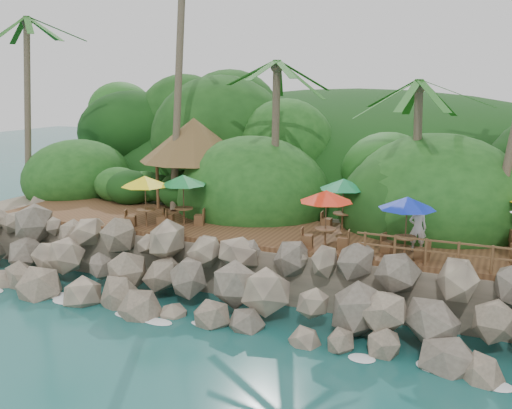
% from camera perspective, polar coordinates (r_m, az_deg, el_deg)
% --- Properties ---
extents(ground, '(140.00, 140.00, 0.00)m').
position_cam_1_polar(ground, '(21.67, -6.59, -11.94)').
color(ground, '#19514F').
rests_on(ground, ground).
extents(land_base, '(32.00, 25.20, 2.10)m').
position_cam_1_polar(land_base, '(35.37, 6.58, -0.59)').
color(land_base, gray).
rests_on(land_base, ground).
extents(jungle_hill, '(44.80, 28.00, 15.40)m').
position_cam_1_polar(jungle_hill, '(42.65, 9.58, 0.08)').
color(jungle_hill, '#143811').
rests_on(jungle_hill, ground).
extents(seawall, '(29.00, 4.00, 2.30)m').
position_cam_1_polar(seawall, '(22.86, -4.10, -7.47)').
color(seawall, gray).
rests_on(seawall, ground).
extents(terrace, '(26.00, 5.00, 0.20)m').
position_cam_1_polar(terrace, '(25.98, 0.00, -2.59)').
color(terrace, brown).
rests_on(terrace, land_base).
extents(jungle_foliage, '(44.00, 16.00, 12.00)m').
position_cam_1_polar(jungle_foliage, '(34.69, 6.04, -2.61)').
color(jungle_foliage, '#143811').
rests_on(jungle_foliage, ground).
extents(foam_line, '(25.20, 0.80, 0.06)m').
position_cam_1_polar(foam_line, '(21.89, -6.19, -11.58)').
color(foam_line, white).
rests_on(foam_line, ground).
extents(palms, '(34.07, 6.76, 14.37)m').
position_cam_1_polar(palms, '(27.26, 5.34, 18.69)').
color(palms, brown).
rests_on(palms, ground).
extents(palapa, '(5.64, 5.64, 4.60)m').
position_cam_1_polar(palapa, '(30.26, -6.09, 6.37)').
color(palapa, brown).
rests_on(palapa, ground).
extents(dining_clusters, '(18.21, 5.33, 2.31)m').
position_cam_1_polar(dining_clusters, '(24.30, 7.66, 1.14)').
color(dining_clusters, brown).
rests_on(dining_clusters, terrace).
extents(railing, '(7.20, 0.10, 1.00)m').
position_cam_1_polar(railing, '(21.50, 19.24, -4.51)').
color(railing, brown).
rests_on(railing, terrace).
extents(waiter, '(0.74, 0.55, 1.83)m').
position_cam_1_polar(waiter, '(23.26, 15.58, -2.24)').
color(waiter, white).
rests_on(waiter, terrace).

